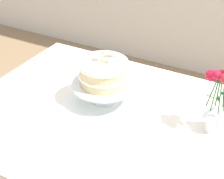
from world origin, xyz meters
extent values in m
cube|color=white|center=(0.00, 0.00, 0.72)|extent=(1.40, 1.00, 0.03)
cylinder|color=brown|center=(-0.60, 0.40, 0.35)|extent=(0.06, 0.06, 0.71)
cube|color=white|center=(-0.12, 0.08, 0.74)|extent=(0.32, 0.32, 0.00)
cylinder|color=silver|center=(-0.12, 0.08, 0.75)|extent=(0.11, 0.11, 0.01)
cylinder|color=silver|center=(-0.12, 0.08, 0.79)|extent=(0.03, 0.03, 0.07)
cylinder|color=silver|center=(-0.12, 0.08, 0.83)|extent=(0.29, 0.29, 0.01)
cylinder|color=beige|center=(-0.12, 0.08, 0.86)|extent=(0.21, 0.21, 0.04)
cylinder|color=white|center=(-0.12, 0.08, 0.88)|extent=(0.22, 0.22, 0.01)
cylinder|color=beige|center=(-0.12, 0.08, 0.91)|extent=(0.21, 0.21, 0.04)
cylinder|color=white|center=(-0.12, 0.08, 0.94)|extent=(0.22, 0.22, 0.02)
ellipsoid|color=#E56B51|center=(-0.11, 0.08, 0.95)|extent=(0.03, 0.03, 0.00)
ellipsoid|color=yellow|center=(-0.17, 0.15, 0.95)|extent=(0.03, 0.03, 0.00)
ellipsoid|color=#E56B51|center=(-0.14, 0.13, 0.95)|extent=(0.04, 0.04, 0.00)
ellipsoid|color=#E56B51|center=(-0.16, 0.08, 0.95)|extent=(0.04, 0.03, 0.01)
ellipsoid|color=#E56B51|center=(-0.12, 0.14, 0.95)|extent=(0.03, 0.02, 0.01)
ellipsoid|color=yellow|center=(-0.12, 0.08, 0.95)|extent=(0.03, 0.02, 0.01)
cylinder|color=silver|center=(0.38, 0.11, 0.77)|extent=(0.06, 0.06, 0.07)
cone|color=silver|center=(0.38, 0.11, 0.84)|extent=(0.09, 0.09, 0.06)
cylinder|color=#2D6028|center=(0.39, 0.13, 0.94)|extent=(0.02, 0.03, 0.19)
cylinder|color=#2D6028|center=(0.37, 0.13, 0.92)|extent=(0.01, 0.02, 0.14)
sphere|color=red|center=(0.37, 0.14, 0.99)|extent=(0.05, 0.05, 0.05)
ellipsoid|color=#236B2D|center=(0.38, 0.12, 0.89)|extent=(0.03, 0.05, 0.02)
cylinder|color=#2D6028|center=(0.35, 0.12, 0.92)|extent=(0.03, 0.01, 0.14)
sphere|color=red|center=(0.34, 0.12, 0.99)|extent=(0.05, 0.05, 0.05)
ellipsoid|color=#236B2D|center=(0.35, 0.11, 0.90)|extent=(0.05, 0.03, 0.01)
cylinder|color=#2D6028|center=(0.37, 0.10, 0.93)|extent=(0.02, 0.02, 0.17)
sphere|color=red|center=(0.36, 0.09, 1.01)|extent=(0.04, 0.04, 0.04)
cylinder|color=#2D6028|center=(0.39, 0.09, 0.93)|extent=(0.02, 0.02, 0.17)
camera|label=1|loc=(0.56, -1.10, 1.68)|focal=56.59mm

